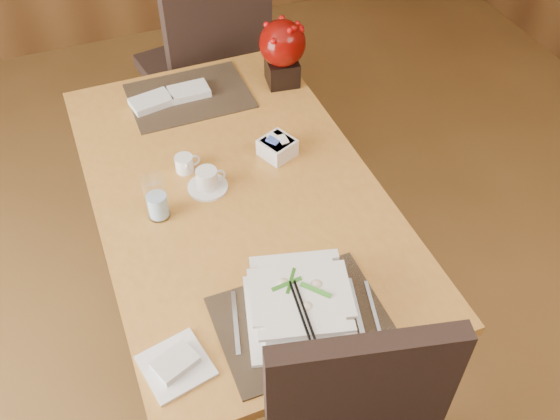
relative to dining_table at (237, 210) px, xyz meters
name	(u,v)px	position (x,y,z in m)	size (l,w,h in m)	color
dining_table	(237,210)	(0.00, 0.00, 0.00)	(0.90, 1.50, 0.75)	#C28436
placemat_near	(301,320)	(0.00, -0.55, 0.10)	(0.45, 0.33, 0.01)	black
placemat_far	(189,96)	(0.00, 0.55, 0.10)	(0.45, 0.33, 0.01)	black
soup_setting	(300,305)	(0.00, -0.54, 0.15)	(0.35, 0.35, 0.12)	white
coffee_cup	(207,181)	(-0.08, 0.04, 0.13)	(0.13, 0.13, 0.07)	white
water_glass	(156,197)	(-0.26, -0.03, 0.18)	(0.07, 0.07, 0.16)	white
creamer_jug	(184,164)	(-0.13, 0.15, 0.13)	(0.08, 0.08, 0.06)	white
sugar_caddy	(277,148)	(0.19, 0.11, 0.13)	(0.10, 0.10, 0.06)	white
berry_decor	(282,49)	(0.37, 0.51, 0.25)	(0.18, 0.18, 0.26)	black
napkins_far	(173,96)	(-0.06, 0.55, 0.12)	(0.30, 0.11, 0.03)	silver
bread_plate	(176,366)	(-0.35, -0.56, 0.10)	(0.16, 0.16, 0.01)	white
far_chair	(210,61)	(0.20, 0.98, -0.05)	(0.57, 0.57, 1.07)	black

